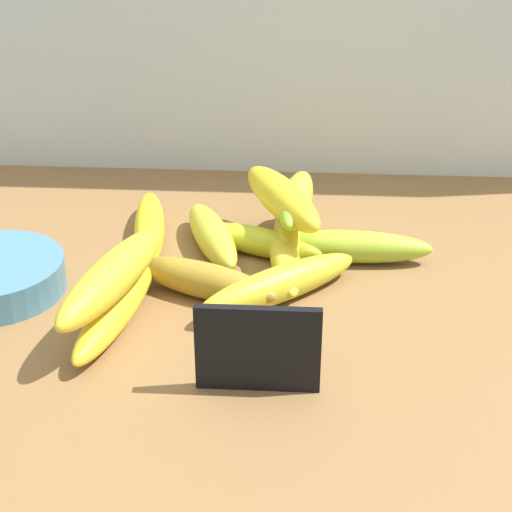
{
  "coord_description": "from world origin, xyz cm",
  "views": [
    {
      "loc": [
        3.55,
        -71.93,
        47.73
      ],
      "look_at": [
        -1.15,
        2.59,
        8.0
      ],
      "focal_mm": 57.53,
      "sensor_mm": 36.0,
      "label": 1
    }
  ],
  "objects_px": {
    "banana_2": "(279,284)",
    "banana_5": "(292,226)",
    "banana_6": "(212,236)",
    "banana_4": "(116,310)",
    "banana_1": "(149,227)",
    "banana_11": "(282,198)",
    "banana_3": "(260,242)",
    "chalkboard_sign": "(260,352)",
    "banana_9": "(296,199)",
    "banana_0": "(205,281)",
    "banana_10": "(113,276)",
    "banana_8": "(348,247)",
    "banana_7": "(285,261)"
  },
  "relations": [
    {
      "from": "banana_5",
      "to": "banana_6",
      "type": "height_order",
      "value": "banana_5"
    },
    {
      "from": "banana_1",
      "to": "banana_11",
      "type": "bearing_deg",
      "value": -2.93
    },
    {
      "from": "banana_1",
      "to": "banana_10",
      "type": "height_order",
      "value": "banana_10"
    },
    {
      "from": "banana_10",
      "to": "banana_0",
      "type": "bearing_deg",
      "value": 35.76
    },
    {
      "from": "chalkboard_sign",
      "to": "banana_11",
      "type": "xyz_separation_m",
      "value": [
        0.01,
        0.27,
        0.03
      ]
    },
    {
      "from": "banana_0",
      "to": "banana_5",
      "type": "height_order",
      "value": "banana_5"
    },
    {
      "from": "banana_8",
      "to": "banana_6",
      "type": "bearing_deg",
      "value": 174.05
    },
    {
      "from": "banana_6",
      "to": "banana_0",
      "type": "bearing_deg",
      "value": -87.69
    },
    {
      "from": "banana_0",
      "to": "banana_3",
      "type": "bearing_deg",
      "value": 62.36
    },
    {
      "from": "banana_0",
      "to": "banana_4",
      "type": "xyz_separation_m",
      "value": [
        -0.08,
        -0.06,
        -0.0
      ]
    },
    {
      "from": "banana_1",
      "to": "banana_11",
      "type": "relative_size",
      "value": 1.07
    },
    {
      "from": "banana_3",
      "to": "banana_9",
      "type": "relative_size",
      "value": 1.02
    },
    {
      "from": "banana_1",
      "to": "banana_11",
      "type": "height_order",
      "value": "banana_11"
    },
    {
      "from": "banana_4",
      "to": "banana_10",
      "type": "xyz_separation_m",
      "value": [
        -0.0,
        0.0,
        0.04
      ]
    },
    {
      "from": "banana_0",
      "to": "banana_4",
      "type": "bearing_deg",
      "value": -143.58
    },
    {
      "from": "banana_4",
      "to": "banana_5",
      "type": "xyz_separation_m",
      "value": [
        0.17,
        0.19,
        0.0
      ]
    },
    {
      "from": "banana_7",
      "to": "banana_10",
      "type": "relative_size",
      "value": 0.76
    },
    {
      "from": "banana_4",
      "to": "banana_10",
      "type": "bearing_deg",
      "value": 100.23
    },
    {
      "from": "banana_7",
      "to": "banana_8",
      "type": "height_order",
      "value": "banana_8"
    },
    {
      "from": "banana_8",
      "to": "banana_11",
      "type": "relative_size",
      "value": 1.08
    },
    {
      "from": "banana_2",
      "to": "banana_5",
      "type": "height_order",
      "value": "banana_5"
    },
    {
      "from": "banana_7",
      "to": "chalkboard_sign",
      "type": "bearing_deg",
      "value": -94.18
    },
    {
      "from": "banana_1",
      "to": "banana_3",
      "type": "xyz_separation_m",
      "value": [
        0.13,
        -0.03,
        -0.0
      ]
    },
    {
      "from": "banana_8",
      "to": "banana_7",
      "type": "bearing_deg",
      "value": -154.5
    },
    {
      "from": "chalkboard_sign",
      "to": "banana_9",
      "type": "bearing_deg",
      "value": 84.82
    },
    {
      "from": "chalkboard_sign",
      "to": "banana_3",
      "type": "height_order",
      "value": "chalkboard_sign"
    },
    {
      "from": "chalkboard_sign",
      "to": "banana_3",
      "type": "xyz_separation_m",
      "value": [
        -0.02,
        0.25,
        -0.02
      ]
    },
    {
      "from": "banana_11",
      "to": "banana_8",
      "type": "bearing_deg",
      "value": -21.45
    },
    {
      "from": "banana_3",
      "to": "banana_4",
      "type": "bearing_deg",
      "value": -130.02
    },
    {
      "from": "banana_9",
      "to": "banana_5",
      "type": "bearing_deg",
      "value": 116.5
    },
    {
      "from": "banana_3",
      "to": "banana_10",
      "type": "xyz_separation_m",
      "value": [
        -0.13,
        -0.16,
        0.04
      ]
    },
    {
      "from": "banana_4",
      "to": "banana_11",
      "type": "distance_m",
      "value": 0.24
    },
    {
      "from": "banana_11",
      "to": "chalkboard_sign",
      "type": "bearing_deg",
      "value": -91.82
    },
    {
      "from": "banana_4",
      "to": "banana_5",
      "type": "bearing_deg",
      "value": 48.72
    },
    {
      "from": "banana_0",
      "to": "banana_8",
      "type": "xyz_separation_m",
      "value": [
        0.15,
        0.09,
        -0.0
      ]
    },
    {
      "from": "chalkboard_sign",
      "to": "banana_1",
      "type": "distance_m",
      "value": 0.32
    },
    {
      "from": "banana_9",
      "to": "banana_10",
      "type": "distance_m",
      "value": 0.25
    },
    {
      "from": "banana_6",
      "to": "banana_7",
      "type": "height_order",
      "value": "banana_6"
    },
    {
      "from": "banana_6",
      "to": "banana_11",
      "type": "bearing_deg",
      "value": 9.89
    },
    {
      "from": "banana_6",
      "to": "banana_4",
      "type": "bearing_deg",
      "value": -115.14
    },
    {
      "from": "banana_2",
      "to": "banana_6",
      "type": "bearing_deg",
      "value": 127.49
    },
    {
      "from": "banana_6",
      "to": "banana_8",
      "type": "xyz_separation_m",
      "value": [
        0.16,
        -0.02,
        -0.0
      ]
    },
    {
      "from": "banana_2",
      "to": "banana_9",
      "type": "relative_size",
      "value": 1.31
    },
    {
      "from": "banana_1",
      "to": "banana_2",
      "type": "xyz_separation_m",
      "value": [
        0.16,
        -0.13,
        0.0
      ]
    },
    {
      "from": "banana_0",
      "to": "banana_8",
      "type": "distance_m",
      "value": 0.18
    },
    {
      "from": "banana_2",
      "to": "banana_7",
      "type": "relative_size",
      "value": 1.29
    },
    {
      "from": "banana_3",
      "to": "banana_6",
      "type": "relative_size",
      "value": 0.96
    },
    {
      "from": "chalkboard_sign",
      "to": "banana_7",
      "type": "bearing_deg",
      "value": 85.82
    },
    {
      "from": "banana_2",
      "to": "banana_3",
      "type": "xyz_separation_m",
      "value": [
        -0.03,
        0.1,
        -0.0
      ]
    },
    {
      "from": "banana_1",
      "to": "banana_7",
      "type": "distance_m",
      "value": 0.18
    }
  ]
}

